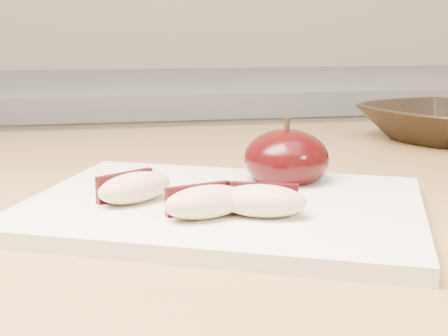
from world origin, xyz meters
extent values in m
cube|color=silver|center=(0.00, 1.20, 0.45)|extent=(2.40, 0.60, 0.90)
cube|color=slate|center=(0.00, 1.20, 0.92)|extent=(2.40, 0.62, 0.04)
cube|color=#AD7D4B|center=(0.00, 0.50, 0.88)|extent=(1.64, 0.64, 0.04)
cube|color=silver|center=(0.04, 0.39, 0.91)|extent=(0.36, 0.32, 0.01)
ellipsoid|color=black|center=(0.11, 0.45, 0.93)|extent=(0.08, 0.08, 0.05)
cylinder|color=black|center=(0.11, 0.45, 0.96)|extent=(0.00, 0.00, 0.01)
ellipsoid|color=tan|center=(-0.03, 0.40, 0.92)|extent=(0.07, 0.06, 0.02)
cube|color=black|center=(-0.03, 0.41, 0.92)|extent=(0.04, 0.03, 0.02)
ellipsoid|color=tan|center=(0.02, 0.35, 0.92)|extent=(0.07, 0.05, 0.02)
cube|color=black|center=(0.02, 0.36, 0.92)|extent=(0.05, 0.02, 0.02)
ellipsoid|color=tan|center=(0.06, 0.35, 0.92)|extent=(0.07, 0.05, 0.02)
cube|color=black|center=(0.06, 0.36, 0.92)|extent=(0.05, 0.02, 0.02)
imported|color=black|center=(0.37, 0.66, 0.92)|extent=(0.24, 0.24, 0.04)
camera|label=1|loc=(-0.04, -0.06, 1.04)|focal=50.00mm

